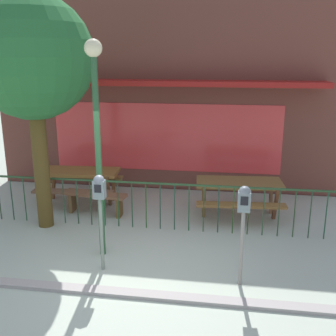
{
  "coord_description": "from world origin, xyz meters",
  "views": [
    {
      "loc": [
        1.53,
        -5.42,
        3.36
      ],
      "look_at": [
        0.38,
        2.32,
        1.16
      ],
      "focal_mm": 43.22,
      "sensor_mm": 36.0,
      "label": 1
    }
  ],
  "objects_px": {
    "picnic_table_left": "(80,177)",
    "street_tree": "(32,59)",
    "picnic_table_right": "(239,188)",
    "street_lamp": "(97,119)",
    "parking_meter_far": "(100,198)",
    "parking_meter_near": "(244,210)",
    "patio_bench": "(95,198)"
  },
  "relations": [
    {
      "from": "patio_bench",
      "to": "street_lamp",
      "type": "height_order",
      "value": "street_lamp"
    },
    {
      "from": "picnic_table_left",
      "to": "street_lamp",
      "type": "relative_size",
      "value": 0.53
    },
    {
      "from": "parking_meter_near",
      "to": "parking_meter_far",
      "type": "xyz_separation_m",
      "value": [
        -2.19,
        0.13,
        0.02
      ]
    },
    {
      "from": "picnic_table_left",
      "to": "patio_bench",
      "type": "height_order",
      "value": "picnic_table_left"
    },
    {
      "from": "street_tree",
      "to": "picnic_table_right",
      "type": "bearing_deg",
      "value": 16.09
    },
    {
      "from": "picnic_table_right",
      "to": "parking_meter_near",
      "type": "relative_size",
      "value": 1.21
    },
    {
      "from": "picnic_table_right",
      "to": "street_lamp",
      "type": "bearing_deg",
      "value": -137.95
    },
    {
      "from": "patio_bench",
      "to": "picnic_table_right",
      "type": "bearing_deg",
      "value": 6.9
    },
    {
      "from": "picnic_table_right",
      "to": "street_lamp",
      "type": "xyz_separation_m",
      "value": [
        -2.36,
        -2.13,
        1.77
      ]
    },
    {
      "from": "picnic_table_right",
      "to": "parking_meter_far",
      "type": "bearing_deg",
      "value": -129.8
    },
    {
      "from": "picnic_table_left",
      "to": "street_tree",
      "type": "height_order",
      "value": "street_tree"
    },
    {
      "from": "patio_bench",
      "to": "picnic_table_left",
      "type": "bearing_deg",
      "value": 131.31
    },
    {
      "from": "street_lamp",
      "to": "parking_meter_far",
      "type": "bearing_deg",
      "value": -72.53
    },
    {
      "from": "picnic_table_left",
      "to": "parking_meter_near",
      "type": "distance_m",
      "value": 4.79
    },
    {
      "from": "parking_meter_far",
      "to": "street_lamp",
      "type": "distance_m",
      "value": 1.26
    },
    {
      "from": "parking_meter_near",
      "to": "street_tree",
      "type": "relative_size",
      "value": 0.35
    },
    {
      "from": "parking_meter_near",
      "to": "parking_meter_far",
      "type": "height_order",
      "value": "parking_meter_far"
    },
    {
      "from": "street_lamp",
      "to": "parking_meter_near",
      "type": "bearing_deg",
      "value": -15.23
    },
    {
      "from": "picnic_table_right",
      "to": "picnic_table_left",
      "type": "bearing_deg",
      "value": 175.45
    },
    {
      "from": "picnic_table_left",
      "to": "parking_meter_near",
      "type": "height_order",
      "value": "parking_meter_near"
    },
    {
      "from": "picnic_table_left",
      "to": "street_tree",
      "type": "distance_m",
      "value": 3.02
    },
    {
      "from": "parking_meter_near",
      "to": "patio_bench",
      "type": "bearing_deg",
      "value": 141.89
    },
    {
      "from": "parking_meter_far",
      "to": "street_lamp",
      "type": "relative_size",
      "value": 0.44
    },
    {
      "from": "picnic_table_left",
      "to": "picnic_table_right",
      "type": "relative_size",
      "value": 0.99
    },
    {
      "from": "picnic_table_right",
      "to": "parking_meter_far",
      "type": "relative_size",
      "value": 1.19
    },
    {
      "from": "picnic_table_right",
      "to": "street_tree",
      "type": "height_order",
      "value": "street_tree"
    },
    {
      "from": "street_tree",
      "to": "picnic_table_left",
      "type": "bearing_deg",
      "value": 81.06
    },
    {
      "from": "picnic_table_right",
      "to": "parking_meter_far",
      "type": "distance_m",
      "value": 3.49
    },
    {
      "from": "patio_bench",
      "to": "parking_meter_near",
      "type": "relative_size",
      "value": 0.91
    },
    {
      "from": "street_lamp",
      "to": "picnic_table_left",
      "type": "bearing_deg",
      "value": 118.08
    },
    {
      "from": "picnic_table_left",
      "to": "patio_bench",
      "type": "bearing_deg",
      "value": -48.69
    },
    {
      "from": "parking_meter_far",
      "to": "street_lamp",
      "type": "height_order",
      "value": "street_lamp"
    }
  ]
}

